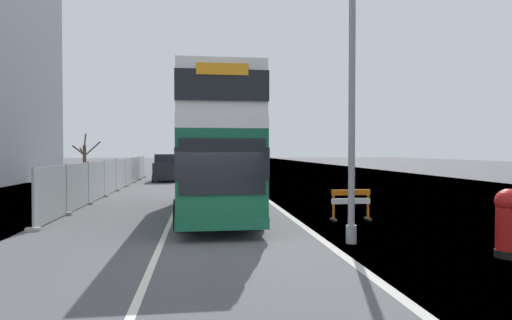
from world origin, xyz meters
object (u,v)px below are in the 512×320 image
at_px(double_decker_bus, 215,146).
at_px(roadworks_barrier, 351,202).
at_px(lamppost_foreground, 352,105).
at_px(red_pillar_postbox, 509,220).
at_px(car_oncoming_near, 166,168).
at_px(car_receding_mid, 205,166).

relative_size(double_decker_bus, roadworks_barrier, 7.59).
height_order(lamppost_foreground, red_pillar_postbox, lamppost_foreground).
distance_m(double_decker_bus, lamppost_foreground, 6.98).
distance_m(red_pillar_postbox, car_oncoming_near, 28.93).
xyz_separation_m(double_decker_bus, car_oncoming_near, (-3.35, 19.20, -1.66)).
bearing_deg(roadworks_barrier, car_receding_mid, 99.42).
xyz_separation_m(lamppost_foreground, roadworks_barrier, (1.32, 3.74, -3.10)).
bearing_deg(car_receding_mid, red_pillar_postbox, -79.18).
distance_m(double_decker_bus, red_pillar_postbox, 10.53).
relative_size(lamppost_foreground, roadworks_barrier, 5.52).
xyz_separation_m(double_decker_bus, lamppost_foreground, (3.51, -5.94, 1.07)).
xyz_separation_m(car_oncoming_near, car_receding_mid, (3.25, 8.38, -0.10)).
relative_size(lamppost_foreground, red_pillar_postbox, 4.89).
distance_m(lamppost_foreground, roadworks_barrier, 5.03).
bearing_deg(lamppost_foreground, car_oncoming_near, 105.28).
bearing_deg(car_receding_mid, lamppost_foreground, -83.84).
distance_m(double_decker_bus, car_oncoming_near, 19.56).
height_order(red_pillar_postbox, car_receding_mid, car_receding_mid).
height_order(double_decker_bus, red_pillar_postbox, double_decker_bus).
distance_m(roadworks_barrier, car_receding_mid, 30.18).
distance_m(lamppost_foreground, red_pillar_postbox, 4.72).
relative_size(double_decker_bus, red_pillar_postbox, 6.72).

